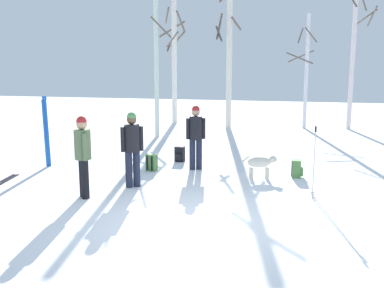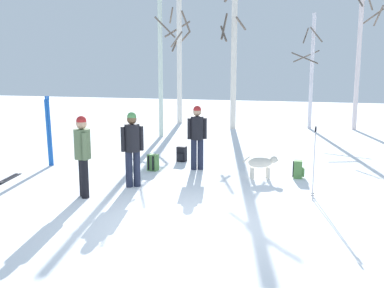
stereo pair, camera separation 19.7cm
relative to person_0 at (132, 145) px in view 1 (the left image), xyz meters
The scene contains 15 objects.
ground_plane 2.96m from the person_0, 43.31° to the right, with size 60.00×60.00×0.00m, color white.
person_0 is the anchor object (origin of this frame).
person_1 2.26m from the person_0, 65.97° to the left, with size 0.48×0.34×1.72m.
person_2 1.22m from the person_0, 122.07° to the right, with size 0.39×0.41×1.72m.
dog 3.20m from the person_0, 30.09° to the left, with size 0.85×0.43×0.57m.
ski_pair_planted_1 3.39m from the person_0, 157.22° to the left, with size 0.13×0.12×1.94m.
ski_poles_0 3.97m from the person_0, ahead, with size 0.07×0.27×1.50m.
backpack_0 1.80m from the person_0, 95.81° to the left, with size 0.29×0.32×0.44m.
backpack_1 3.03m from the person_0, 86.12° to the left, with size 0.28×0.30×0.44m.
backpack_2 4.13m from the person_0, 28.31° to the left, with size 0.30×0.27×0.44m.
birch_tree_0 12.08m from the person_0, 103.46° to the left, with size 1.39×1.40×6.29m.
birch_tree_1 7.70m from the person_0, 105.88° to the left, with size 1.04×1.58×5.51m.
birch_tree_2 10.60m from the person_0, 88.98° to the left, with size 1.21×1.25×6.74m.
birch_tree_3 12.01m from the person_0, 72.89° to the left, with size 1.32×1.78×5.09m.
birch_tree_4 13.07m from the person_0, 64.67° to the left, with size 1.54×1.54×7.20m.
Camera 1 is at (1.85, -6.87, 2.65)m, focal length 40.16 mm.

